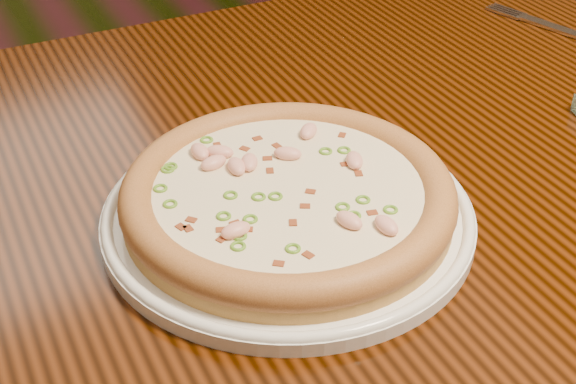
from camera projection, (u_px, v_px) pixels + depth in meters
name	position (u px, v px, depth m)	size (l,w,h in m)	color
ground	(40.00, 277.00, 1.75)	(9.00, 9.00, 0.00)	black
hero_table	(374.00, 242.00, 0.80)	(1.20, 0.80, 0.75)	black
plate	(288.00, 213.00, 0.66)	(0.31, 0.31, 0.02)	white
pizza	(288.00, 195.00, 0.65)	(0.27, 0.27, 0.03)	#BB823D
fork	(553.00, 27.00, 0.98)	(0.07, 0.17, 0.00)	silver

